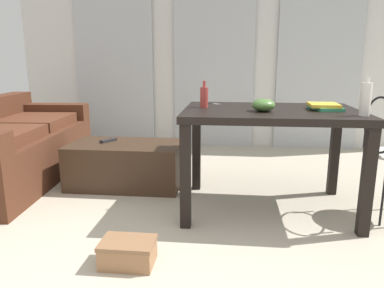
% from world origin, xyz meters
% --- Properties ---
extents(ground_plane, '(8.61, 8.61, 0.00)m').
position_xyz_m(ground_plane, '(0.00, 1.39, 0.00)').
color(ground_plane, '#B2A893').
extents(wall_back, '(5.09, 0.10, 2.49)m').
position_xyz_m(wall_back, '(0.00, 3.59, 1.24)').
color(wall_back, silver).
rests_on(wall_back, ground).
extents(curtains, '(3.62, 0.03, 2.22)m').
position_xyz_m(curtains, '(0.00, 3.50, 1.11)').
color(curtains, '#B2B7BC').
rests_on(curtains, ground).
extents(couch, '(0.99, 1.92, 0.76)m').
position_xyz_m(couch, '(-1.82, 1.84, 0.31)').
color(couch, '#4C2819').
rests_on(couch, ground).
extents(coffee_table, '(0.99, 0.55, 0.39)m').
position_xyz_m(coffee_table, '(-0.70, 1.83, 0.20)').
color(coffee_table, '#382619').
rests_on(coffee_table, ground).
extents(craft_table, '(1.26, 0.87, 0.77)m').
position_xyz_m(craft_table, '(0.52, 1.42, 0.66)').
color(craft_table, black).
rests_on(craft_table, ground).
extents(bottle_near, '(0.06, 0.06, 0.20)m').
position_xyz_m(bottle_near, '(0.03, 1.48, 0.85)').
color(bottle_near, '#99332D').
rests_on(bottle_near, craft_table).
extents(bottle_far, '(0.07, 0.07, 0.24)m').
position_xyz_m(bottle_far, '(1.08, 1.17, 0.87)').
color(bottle_far, beige).
rests_on(bottle_far, craft_table).
extents(bowl, '(0.16, 0.16, 0.09)m').
position_xyz_m(bowl, '(0.45, 1.30, 0.81)').
color(bowl, '#477033').
rests_on(bowl, craft_table).
extents(book_stack, '(0.23, 0.27, 0.05)m').
position_xyz_m(book_stack, '(0.90, 1.44, 0.79)').
color(book_stack, '#2D7F56').
rests_on(book_stack, craft_table).
extents(tv_remote_on_table, '(0.06, 0.15, 0.02)m').
position_xyz_m(tv_remote_on_table, '(0.52, 1.68, 0.78)').
color(tv_remote_on_table, '#232326').
rests_on(tv_remote_on_table, craft_table).
extents(scissors, '(0.10, 0.09, 0.00)m').
position_xyz_m(scissors, '(0.08, 1.71, 0.77)').
color(scissors, '#9EA0A5').
rests_on(scissors, craft_table).
extents(tv_remote_primary, '(0.13, 0.16, 0.02)m').
position_xyz_m(tv_remote_primary, '(-0.87, 1.88, 0.40)').
color(tv_remote_primary, '#232326').
rests_on(tv_remote_primary, coffee_table).
extents(shoebox, '(0.30, 0.21, 0.14)m').
position_xyz_m(shoebox, '(-0.32, 0.54, 0.07)').
color(shoebox, '#996B47').
rests_on(shoebox, ground).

